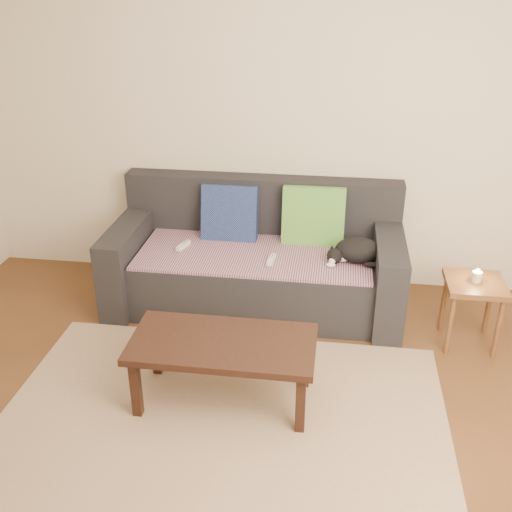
% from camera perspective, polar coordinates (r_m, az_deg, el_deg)
% --- Properties ---
extents(ground, '(4.50, 4.50, 0.00)m').
position_cam_1_polar(ground, '(3.33, -3.95, -17.63)').
color(ground, brown).
rests_on(ground, ground).
extents(back_wall, '(4.50, 0.04, 2.60)m').
position_cam_1_polar(back_wall, '(4.50, 0.83, 13.13)').
color(back_wall, beige).
rests_on(back_wall, ground).
extents(sofa, '(2.10, 0.94, 0.87)m').
position_cam_1_polar(sofa, '(4.43, 0.04, -0.69)').
color(sofa, '#232328').
rests_on(sofa, ground).
extents(throw_blanket, '(1.66, 0.74, 0.02)m').
position_cam_1_polar(throw_blanket, '(4.30, -0.13, 0.21)').
color(throw_blanket, '#372445').
rests_on(throw_blanket, sofa).
extents(cushion_navy, '(0.42, 0.19, 0.43)m').
position_cam_1_polar(cushion_navy, '(4.49, -2.52, 4.11)').
color(cushion_navy, '#131855').
rests_on(cushion_navy, throw_blanket).
extents(cushion_green, '(0.45, 0.18, 0.47)m').
position_cam_1_polar(cushion_green, '(4.42, 5.49, 3.67)').
color(cushion_green, '#0D5344').
rests_on(cushion_green, throw_blanket).
extents(cat, '(0.41, 0.31, 0.17)m').
position_cam_1_polar(cat, '(4.19, 9.51, 0.49)').
color(cat, black).
rests_on(cat, throw_blanket).
extents(wii_remote_a, '(0.08, 0.15, 0.03)m').
position_cam_1_polar(wii_remote_a, '(4.40, -6.94, 0.99)').
color(wii_remote_a, white).
rests_on(wii_remote_a, throw_blanket).
extents(wii_remote_b, '(0.05, 0.15, 0.03)m').
position_cam_1_polar(wii_remote_b, '(4.16, 1.49, -0.34)').
color(wii_remote_b, white).
rests_on(wii_remote_b, throw_blanket).
extents(side_table, '(0.37, 0.37, 0.46)m').
position_cam_1_polar(side_table, '(4.14, 20.04, -3.30)').
color(side_table, brown).
rests_on(side_table, ground).
extents(candle, '(0.06, 0.06, 0.09)m').
position_cam_1_polar(candle, '(4.09, 20.29, -1.84)').
color(candle, beige).
rests_on(candle, side_table).
extents(rug, '(2.50, 1.80, 0.01)m').
position_cam_1_polar(rug, '(3.44, -3.43, -15.86)').
color(rug, '#A1816E').
rests_on(rug, ground).
extents(coffee_table, '(1.04, 0.52, 0.41)m').
position_cam_1_polar(coffee_table, '(3.39, -3.17, -8.81)').
color(coffee_table, black).
rests_on(coffee_table, rug).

